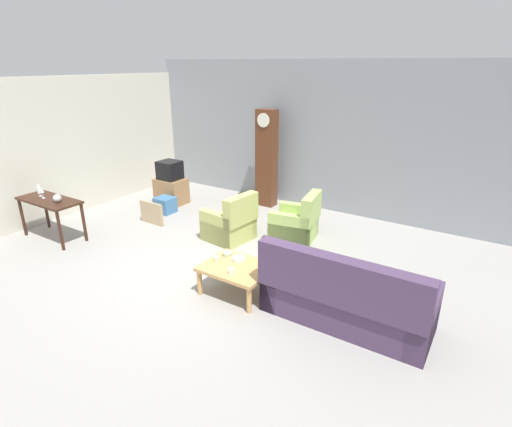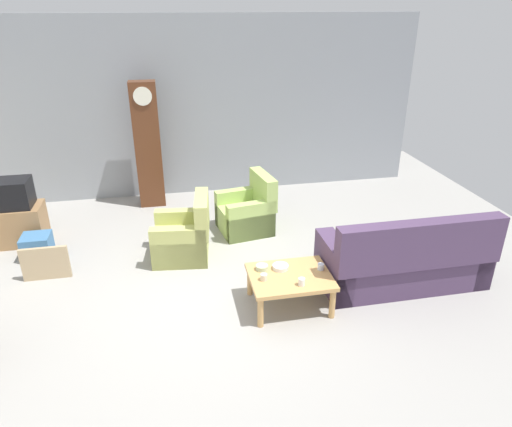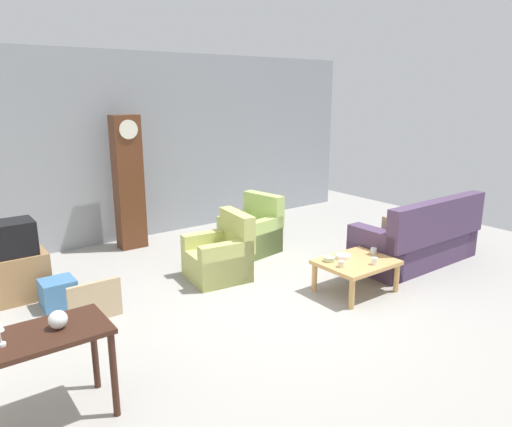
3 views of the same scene
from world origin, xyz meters
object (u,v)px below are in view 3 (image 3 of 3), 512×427
at_px(armchair_olive_far, 252,233).
at_px(coffee_table_wood, 356,265).
at_px(storage_box_blue, 58,293).
at_px(cup_cream_tall, 341,264).
at_px(couch_floral, 418,241).
at_px(tv_stand_cabinet, 19,276).
at_px(grandfather_clock, 129,183).
at_px(cup_blue_rimmed, 374,251).
at_px(armchair_olive_near, 220,257).
at_px(tv_crt, 13,238).
at_px(bowl_shallow_green, 329,259).
at_px(console_table_dark, 20,353).
at_px(glass_dome_cloche, 58,319).
at_px(cup_white_porcelain, 374,261).
at_px(bowl_white_stacked, 343,256).
at_px(framed_picture_leaning, 95,302).

distance_m(armchair_olive_far, coffee_table_wood, 2.11).
bearing_deg(storage_box_blue, cup_cream_tall, -32.79).
height_order(couch_floral, tv_stand_cabinet, couch_floral).
relative_size(couch_floral, storage_box_blue, 5.41).
relative_size(grandfather_clock, cup_blue_rimmed, 27.46).
bearing_deg(armchair_olive_near, cup_blue_rimmed, -41.87).
relative_size(grandfather_clock, storage_box_blue, 5.62).
height_order(tv_crt, bowl_shallow_green, tv_crt).
bearing_deg(storage_box_blue, console_table_dark, -109.97).
bearing_deg(armchair_olive_near, console_table_dark, -148.51).
relative_size(tv_stand_cabinet, glass_dome_cloche, 4.69).
distance_m(console_table_dark, tv_crt, 2.71).
xyz_separation_m(armchair_olive_far, cup_blue_rimmed, (0.52, -2.06, 0.16)).
height_order(armchair_olive_far, bowl_shallow_green, armchair_olive_far).
bearing_deg(cup_white_porcelain, storage_box_blue, 148.04).
relative_size(cup_blue_rimmed, cup_cream_tall, 0.97).
relative_size(grandfather_clock, tv_stand_cabinet, 3.21).
distance_m(cup_cream_tall, bowl_white_stacked, 0.32).
bearing_deg(bowl_white_stacked, glass_dome_cloche, -172.86).
height_order(glass_dome_cloche, bowl_shallow_green, glass_dome_cloche).
relative_size(couch_floral, cup_cream_tall, 25.75).
height_order(tv_stand_cabinet, cup_cream_tall, tv_stand_cabinet).
relative_size(armchair_olive_near, tv_stand_cabinet, 1.35).
height_order(grandfather_clock, storage_box_blue, grandfather_clock).
bearing_deg(cup_cream_tall, framed_picture_leaning, 154.96).
height_order(armchair_olive_near, coffee_table_wood, armchair_olive_near).
relative_size(couch_floral, tv_crt, 4.38).
bearing_deg(cup_blue_rimmed, couch_floral, 5.41).
relative_size(armchair_olive_far, storage_box_blue, 2.37).
relative_size(armchair_olive_far, console_table_dark, 0.71).
distance_m(storage_box_blue, cup_cream_tall, 3.48).
height_order(armchair_olive_near, grandfather_clock, grandfather_clock).
bearing_deg(armchair_olive_far, grandfather_clock, 137.38).
height_order(coffee_table_wood, glass_dome_cloche, glass_dome_cloche).
relative_size(cup_white_porcelain, cup_blue_rimmed, 1.13).
bearing_deg(tv_crt, tv_stand_cabinet, 0.00).
xyz_separation_m(tv_stand_cabinet, cup_white_porcelain, (3.63, -2.61, 0.18)).
distance_m(grandfather_clock, tv_stand_cabinet, 2.37).
height_order(console_table_dark, tv_stand_cabinet, console_table_dark).
height_order(armchair_olive_far, cup_cream_tall, armchair_olive_far).
distance_m(armchair_olive_near, tv_stand_cabinet, 2.57).
relative_size(couch_floral, coffee_table_wood, 2.19).
height_order(armchair_olive_far, framed_picture_leaning, armchair_olive_far).
bearing_deg(tv_stand_cabinet, framed_picture_leaning, -64.05).
bearing_deg(cup_blue_rimmed, cup_white_porcelain, -138.83).
distance_m(console_table_dark, bowl_white_stacked, 3.97).
relative_size(coffee_table_wood, glass_dome_cloche, 6.62).
bearing_deg(tv_stand_cabinet, storage_box_blue, -59.07).
xyz_separation_m(couch_floral, cup_white_porcelain, (-1.49, -0.39, 0.12)).
distance_m(grandfather_clock, framed_picture_leaning, 2.80).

